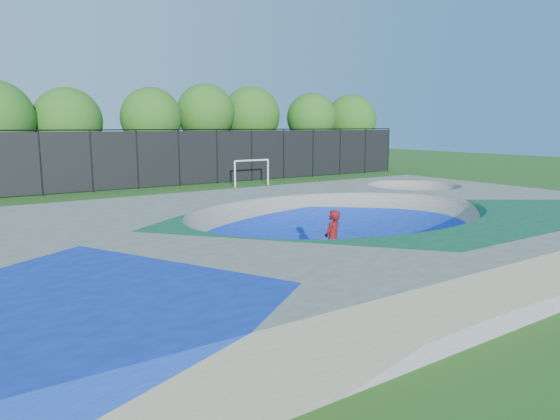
{
  "coord_description": "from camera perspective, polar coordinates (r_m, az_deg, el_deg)",
  "views": [
    {
      "loc": [
        -10.9,
        -12.46,
        4.25
      ],
      "look_at": [
        -0.48,
        3.0,
        1.1
      ],
      "focal_mm": 32.0,
      "sensor_mm": 36.0,
      "label": 1
    }
  ],
  "objects": [
    {
      "name": "treeline",
      "position": [
        40.48,
        -16.19,
        10.11
      ],
      "size": [
        53.44,
        7.04,
        7.81
      ],
      "color": "#412E20",
      "rests_on": "ground"
    },
    {
      "name": "soccer_goal",
      "position": [
        35.73,
        -3.25,
        4.84
      ],
      "size": [
        2.87,
        0.12,
        1.89
      ],
      "color": "white",
      "rests_on": "ground"
    },
    {
      "name": "fence",
      "position": [
        35.26,
        -15.99,
        5.71
      ],
      "size": [
        48.09,
        0.09,
        4.04
      ],
      "color": "black",
      "rests_on": "ground"
    },
    {
      "name": "skateboard",
      "position": [
        15.05,
        5.96,
        -6.77
      ],
      "size": [
        0.81,
        0.4,
        0.05
      ],
      "primitive_type": "cube",
      "rotation": [
        0.0,
        0.0,
        0.25
      ],
      "color": "black",
      "rests_on": "ground"
    },
    {
      "name": "skater",
      "position": [
        14.83,
        6.02,
        -3.48
      ],
      "size": [
        0.77,
        0.64,
        1.82
      ],
      "primitive_type": "imported",
      "rotation": [
        0.0,
        0.0,
        3.49
      ],
      "color": "red",
      "rests_on": "ground"
    },
    {
      "name": "ground",
      "position": [
        17.1,
        6.99,
        -4.88
      ],
      "size": [
        120.0,
        120.0,
        0.0
      ],
      "primitive_type": "plane",
      "color": "#245317",
      "rests_on": "ground"
    },
    {
      "name": "skate_deck",
      "position": [
        16.93,
        7.04,
        -2.42
      ],
      "size": [
        22.0,
        14.0,
        1.5
      ],
      "primitive_type": "cube",
      "color": "gray",
      "rests_on": "ground"
    }
  ]
}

